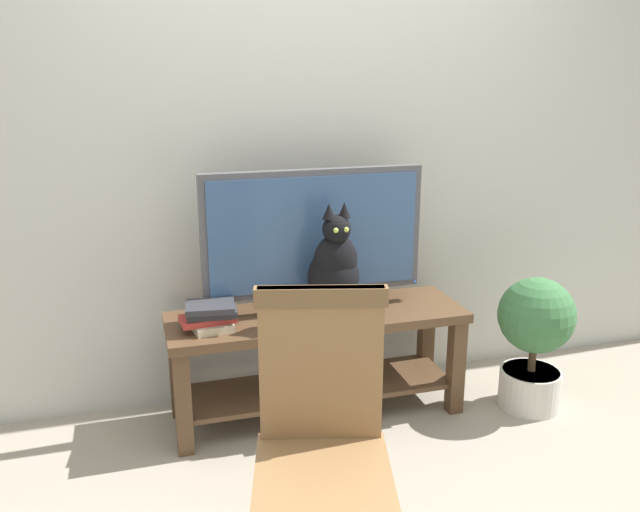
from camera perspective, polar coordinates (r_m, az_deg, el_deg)
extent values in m
plane|color=gray|center=(2.90, 3.47, -18.30)|extent=(12.00, 12.00, 0.00)
cube|color=beige|center=(3.28, -1.60, 11.94)|extent=(7.00, 0.12, 2.80)
cube|color=#513823|center=(3.12, -0.26, -5.33)|extent=(1.40, 0.44, 0.04)
cube|color=#513823|center=(2.97, -11.72, -12.35)|extent=(0.07, 0.07, 0.48)
cube|color=#513823|center=(3.30, 11.64, -9.31)|extent=(0.07, 0.07, 0.48)
cube|color=#513823|center=(3.28, -12.24, -9.57)|extent=(0.07, 0.07, 0.48)
cube|color=#513823|center=(3.58, 9.10, -7.12)|extent=(0.07, 0.07, 0.48)
cube|color=#513823|center=(3.26, -0.25, -11.19)|extent=(1.30, 0.36, 0.02)
cube|color=#4C4C51|center=(3.15, -0.55, -4.34)|extent=(0.37, 0.20, 0.03)
cube|color=#4C4C51|center=(3.14, -0.55, -3.61)|extent=(0.06, 0.04, 0.05)
cube|color=#4C4C51|center=(3.05, -0.57, 2.06)|extent=(1.04, 0.05, 0.59)
cube|color=#385684|center=(3.02, -0.42, 1.93)|extent=(0.98, 0.01, 0.53)
sphere|color=#2672F2|center=(3.26, 8.16, -2.22)|extent=(0.01, 0.01, 0.01)
cube|color=#2D2D30|center=(3.03, 1.16, -4.84)|extent=(0.39, 0.28, 0.07)
cube|color=black|center=(2.90, 1.99, -5.79)|extent=(0.24, 0.01, 0.03)
ellipsoid|color=black|center=(2.97, 1.18, -1.80)|extent=(0.23, 0.22, 0.27)
ellipsoid|color=black|center=(2.92, 1.35, -0.39)|extent=(0.20, 0.14, 0.24)
sphere|color=black|center=(2.87, 1.44, 2.34)|extent=(0.13, 0.13, 0.13)
cone|color=black|center=(2.84, 0.78, 3.90)|extent=(0.06, 0.06, 0.07)
cone|color=black|center=(2.86, 2.11, 3.98)|extent=(0.06, 0.06, 0.07)
sphere|color=#B2C64C|center=(2.81, 1.31, 2.22)|extent=(0.02, 0.02, 0.02)
sphere|color=#B2C64C|center=(2.82, 2.28, 2.29)|extent=(0.02, 0.02, 0.02)
cylinder|color=black|center=(2.96, 2.92, -4.18)|extent=(0.06, 0.18, 0.04)
cylinder|color=olive|center=(2.32, -4.42, -21.17)|extent=(0.04, 0.04, 0.47)
cylinder|color=olive|center=(2.33, 4.57, -21.01)|extent=(0.04, 0.04, 0.47)
cube|color=olive|center=(2.03, 0.25, -18.37)|extent=(0.49, 0.49, 0.04)
cube|color=olive|center=(2.06, 0.08, -9.30)|extent=(0.38, 0.13, 0.50)
cube|color=brown|center=(1.97, 0.09, -3.52)|extent=(0.40, 0.14, 0.06)
cube|color=beige|center=(2.95, -9.32, -5.99)|extent=(0.19, 0.17, 0.03)
cube|color=#B2332D|center=(2.95, -9.64, -5.36)|extent=(0.25, 0.15, 0.03)
cube|color=#2D2D33|center=(2.95, -9.35, -4.79)|extent=(0.23, 0.16, 0.03)
cube|color=#2D2D33|center=(2.93, -9.45, -4.33)|extent=(0.23, 0.19, 0.03)
cylinder|color=beige|center=(3.50, 17.61, -10.82)|extent=(0.30, 0.30, 0.19)
cylinder|color=#332319|center=(3.46, 17.73, -9.52)|extent=(0.27, 0.27, 0.02)
cylinder|color=#4C3823|center=(3.43, 17.85, -8.29)|extent=(0.04, 0.04, 0.14)
sphere|color=#386B3D|center=(3.35, 18.17, -4.87)|extent=(0.37, 0.37, 0.37)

